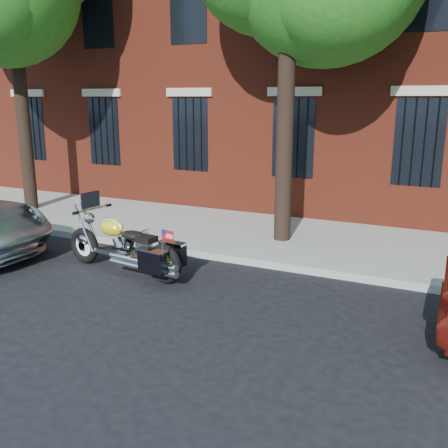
% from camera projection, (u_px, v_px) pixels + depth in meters
% --- Properties ---
extents(ground, '(120.00, 120.00, 0.00)m').
position_uv_depth(ground, '(201.00, 284.00, 8.80)').
color(ground, black).
rests_on(ground, ground).
extents(curb, '(40.00, 0.16, 0.15)m').
position_uv_depth(curb, '(233.00, 258.00, 9.98)').
color(curb, gray).
rests_on(curb, ground).
extents(sidewalk, '(40.00, 3.60, 0.15)m').
position_uv_depth(sidewalk, '(266.00, 236.00, 11.63)').
color(sidewalk, gray).
rests_on(sidewalk, ground).
extents(building, '(26.00, 10.08, 12.00)m').
position_uv_depth(building, '(345.00, 9.00, 16.13)').
color(building, maroon).
rests_on(building, ground).
extents(motorcycle, '(2.83, 1.05, 1.46)m').
position_uv_depth(motorcycle, '(127.00, 249.00, 9.19)').
color(motorcycle, black).
rests_on(motorcycle, ground).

